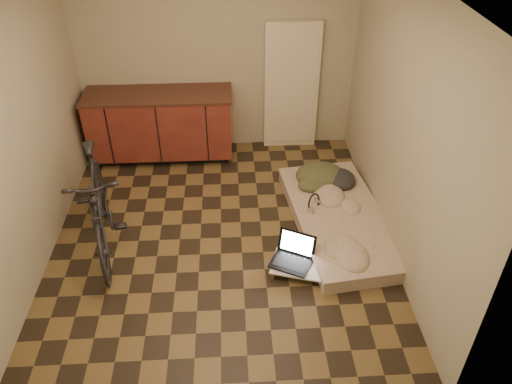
{
  "coord_description": "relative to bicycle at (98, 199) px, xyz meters",
  "views": [
    {
      "loc": [
        0.14,
        -4.06,
        3.55
      ],
      "look_at": [
        0.38,
        0.06,
        0.55
      ],
      "focal_mm": 35.0,
      "sensor_mm": 36.0,
      "label": 1
    }
  ],
  "objects": [
    {
      "name": "bicycle",
      "position": [
        0.0,
        0.0,
        0.0
      ],
      "size": [
        0.9,
        1.86,
        1.16
      ],
      "primitive_type": "imported",
      "rotation": [
        0.0,
        0.0,
        0.22
      ],
      "color": "black",
      "rests_on": "ground"
    },
    {
      "name": "laptop",
      "position": [
        1.91,
        -0.48,
        -0.43
      ],
      "size": [
        0.49,
        0.48,
        0.26
      ],
      "rotation": [
        0.0,
        0.0,
        -0.47
      ],
      "color": "black",
      "rests_on": "lap_desk"
    },
    {
      "name": "appliance_panel",
      "position": [
        2.15,
        1.95,
        0.27
      ],
      "size": [
        0.7,
        0.1,
        1.7
      ],
      "primitive_type": "cube",
      "color": "beige",
      "rests_on": "ground"
    },
    {
      "name": "lap_desk",
      "position": [
        2.0,
        -0.54,
        -0.49
      ],
      "size": [
        0.67,
        0.53,
        0.1
      ],
      "rotation": [
        0.0,
        0.0,
        -0.29
      ],
      "color": "brown",
      "rests_on": "ground"
    },
    {
      "name": "headphones",
      "position": [
        2.23,
        0.26,
        -0.33
      ],
      "size": [
        0.32,
        0.32,
        0.16
      ],
      "primitive_type": null,
      "rotation": [
        0.0,
        0.0,
        0.83
      ],
      "color": "black",
      "rests_on": "futon"
    },
    {
      "name": "futon",
      "position": [
        2.5,
        0.15,
        -0.49
      ],
      "size": [
        1.17,
        2.06,
        0.17
      ],
      "rotation": [
        0.0,
        0.0,
        0.12
      ],
      "color": "#BFAC99",
      "rests_on": "ground"
    },
    {
      "name": "clothing_pile",
      "position": [
        2.45,
        0.8,
        -0.29
      ],
      "size": [
        0.67,
        0.59,
        0.25
      ],
      "primitive_type": null,
      "rotation": [
        0.0,
        0.0,
        0.12
      ],
      "color": "#3E4327",
      "rests_on": "futon"
    },
    {
      "name": "room_shell",
      "position": [
        1.2,
        0.01,
        0.72
      ],
      "size": [
        3.5,
        4.0,
        2.6
      ],
      "color": "brown",
      "rests_on": "ground"
    },
    {
      "name": "cabinets",
      "position": [
        0.45,
        1.72,
        -0.11
      ],
      "size": [
        1.84,
        0.62,
        0.91
      ],
      "color": "black",
      "rests_on": "ground"
    },
    {
      "name": "mouse",
      "position": [
        2.21,
        -0.62,
        -0.46
      ],
      "size": [
        0.06,
        0.1,
        0.03
      ],
      "primitive_type": "ellipsoid",
      "rotation": [
        0.0,
        0.0,
        0.09
      ],
      "color": "silver",
      "rests_on": "lap_desk"
    }
  ]
}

